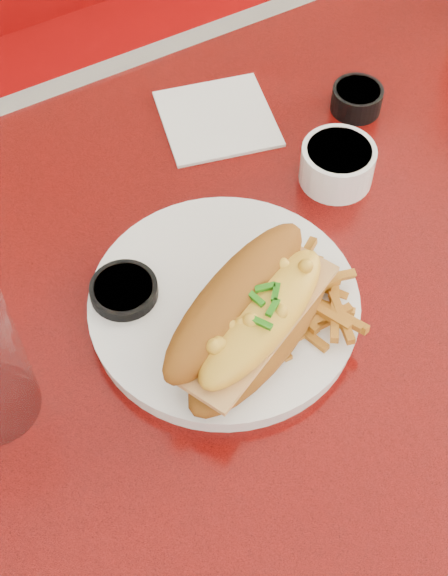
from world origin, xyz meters
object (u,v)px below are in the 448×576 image
booth_bench_far (110,121)px  fork (272,260)px  gravy_ramekin (337,163)px  diner_table (366,328)px  sauce_cup_left (125,295)px  sauce_cup_right (357,98)px  dinner_plate (224,305)px  mac_hoagie (252,316)px

booth_bench_far → fork: booth_bench_far is taller
gravy_ramekin → diner_table: bearing=-92.8°
sauce_cup_left → sauce_cup_right: (0.36, 0.12, -0.00)m
fork → sauce_cup_left: bearing=81.3°
gravy_ramekin → booth_bench_far: bearing=90.4°
dinner_plate → gravy_ramekin: size_ratio=3.30×
gravy_ramekin → sauce_cup_left: (-0.28, -0.04, -0.01)m
mac_hoagie → sauce_cup_right: mac_hoagie is taller
diner_table → dinner_plate: size_ratio=4.51×
mac_hoagie → fork: 0.10m
diner_table → dinner_plate: dinner_plate is taller
diner_table → fork: 0.22m
dinner_plate → sauce_cup_left: sauce_cup_left is taller
diner_table → sauce_cup_left: size_ratio=14.01×
mac_hoagie → gravy_ramekin: bearing=11.3°
booth_bench_far → gravy_ramekin: booth_bench_far is taller
fork → sauce_cup_left: (-0.15, 0.04, -0.00)m
diner_table → sauce_cup_left: 0.33m
sauce_cup_left → sauce_cup_right: size_ratio=1.31×
dinner_plate → sauce_cup_right: size_ratio=4.08×
diner_table → gravy_ramekin: bearing=87.2°
mac_hoagie → gravy_ramekin: (0.20, 0.14, -0.03)m
fork → gravy_ramekin: size_ratio=1.93×
diner_table → booth_bench_far: size_ratio=1.03×
dinner_plate → mac_hoagie: 0.07m
mac_hoagie → sauce_cup_left: size_ratio=2.58×
dinner_plate → mac_hoagie: size_ratio=1.20×
mac_hoagie → fork: (0.07, 0.07, -0.04)m
sauce_cup_left → diner_table: bearing=-14.4°
mac_hoagie → gravy_ramekin: mac_hoagie is taller
fork → mac_hoagie: bearing=140.8°
booth_bench_far → sauce_cup_right: booth_bench_far is taller
booth_bench_far → sauce_cup_right: (0.09, -0.62, 0.50)m
sauce_cup_right → gravy_ramekin: bearing=-136.4°
fork → sauce_cup_left: size_ratio=1.81×
mac_hoagie → sauce_cup_right: bearing=13.9°
sauce_cup_left → sauce_cup_right: bearing=18.1°
mac_hoagie → fork: size_ratio=1.42×
dinner_plate → fork: same height
sauce_cup_right → sauce_cup_left: bearing=-161.9°
diner_table → gravy_ramekin: size_ratio=14.88×
diner_table → booth_bench_far: booth_bench_far is taller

